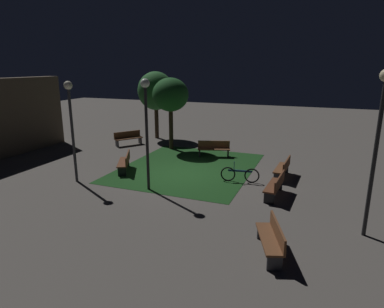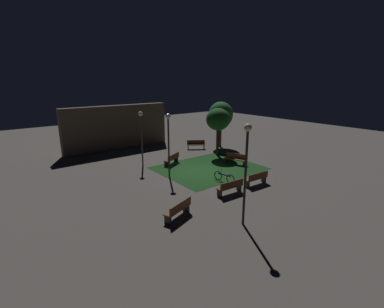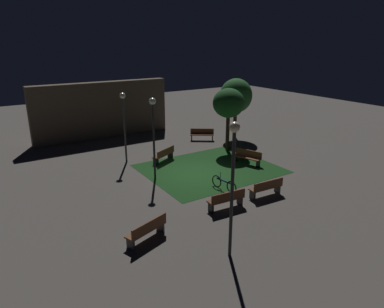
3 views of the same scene
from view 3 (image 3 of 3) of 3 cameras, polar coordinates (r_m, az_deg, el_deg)
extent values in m
plane|color=#56514C|center=(20.20, 0.71, -3.21)|extent=(60.00, 60.00, 0.00)
cube|color=#194219|center=(20.95, 2.94, -2.42)|extent=(7.65, 6.33, 0.01)
cube|color=brown|center=(16.11, 5.57, -7.37)|extent=(1.83, 0.59, 0.06)
cube|color=brown|center=(15.86, 6.02, -6.90)|extent=(1.80, 0.17, 0.40)
cube|color=black|center=(15.82, 3.12, -8.78)|extent=(0.10, 0.39, 0.42)
cube|color=black|center=(16.64, 7.84, -7.50)|extent=(0.10, 0.39, 0.42)
cube|color=brown|center=(17.63, 11.97, -5.37)|extent=(1.82, 0.57, 0.06)
cube|color=brown|center=(17.40, 12.48, -4.91)|extent=(1.80, 0.15, 0.40)
cube|color=#2D2D33|center=(17.24, 9.90, -6.66)|extent=(0.10, 0.39, 0.42)
cube|color=#2D2D33|center=(18.23, 13.83, -5.52)|extent=(0.10, 0.39, 0.42)
cube|color=brown|center=(21.81, 9.00, -0.55)|extent=(1.03, 1.86, 0.06)
cube|color=brown|center=(21.91, 9.31, 0.16)|extent=(0.63, 1.73, 0.40)
cube|color=black|center=(21.52, 10.81, -1.58)|extent=(0.39, 0.20, 0.42)
cube|color=black|center=(22.27, 7.20, -0.72)|extent=(0.39, 0.20, 0.42)
cube|color=brown|center=(26.75, 1.66, 3.20)|extent=(1.75, 1.42, 0.06)
cube|color=brown|center=(26.89, 1.67, 3.79)|extent=(1.51, 1.08, 0.40)
cube|color=#2D2D33|center=(26.82, 3.36, 2.69)|extent=(0.28, 0.36, 0.42)
cube|color=#2D2D33|center=(26.83, -0.06, 2.73)|extent=(0.28, 0.36, 0.42)
cube|color=brown|center=(13.78, -7.58, -12.19)|extent=(1.86, 1.04, 0.06)
cube|color=brown|center=(13.53, -6.99, -11.65)|extent=(1.72, 0.65, 0.40)
cube|color=#2D2D33|center=(13.45, -10.05, -14.35)|extent=(0.20, 0.39, 0.42)
cube|color=#2D2D33|center=(14.38, -5.22, -11.80)|extent=(0.20, 0.39, 0.42)
cube|color=brown|center=(22.14, -4.75, -0.09)|extent=(1.82, 1.24, 0.06)
cube|color=brown|center=(21.96, -4.32, 0.40)|extent=(1.63, 0.87, 0.40)
cube|color=black|center=(21.61, -5.95, -1.27)|extent=(0.25, 0.38, 0.42)
cube|color=black|center=(22.84, -3.59, -0.11)|extent=(0.25, 0.38, 0.42)
cylinder|color=#423021|center=(27.56, 7.06, 5.38)|extent=(0.28, 0.28, 2.63)
ellipsoid|color=#28662D|center=(27.19, 7.23, 9.48)|extent=(2.49, 2.49, 2.62)
cylinder|color=#38281C|center=(24.27, 5.88, 3.78)|extent=(0.26, 0.26, 2.73)
ellipsoid|color=#1E5623|center=(23.86, 6.03, 8.33)|extent=(2.16, 2.16, 2.00)
cylinder|color=black|center=(18.90, -6.28, 1.87)|extent=(0.12, 0.12, 4.20)
sphere|color=white|center=(18.39, -6.52, 8.61)|extent=(0.36, 0.36, 0.36)
cylinder|color=#333338|center=(21.90, -10.99, 3.74)|extent=(0.12, 0.12, 4.06)
sphere|color=#F2EDCC|center=(21.47, -11.34, 9.38)|extent=(0.36, 0.36, 0.36)
cylinder|color=black|center=(11.97, 6.56, -7.05)|extent=(0.12, 0.12, 4.60)
sphere|color=#F4E5B2|center=(11.15, 7.01, 4.42)|extent=(0.36, 0.36, 0.36)
torus|color=black|center=(17.66, 6.50, -5.45)|extent=(0.16, 0.66, 0.66)
torus|color=black|center=(18.32, 4.07, -4.48)|extent=(0.16, 0.66, 0.66)
cube|color=navy|center=(17.91, 5.28, -4.43)|extent=(0.20, 1.04, 0.08)
cylinder|color=navy|center=(18.00, 4.70, -3.54)|extent=(0.03, 0.03, 0.40)
cube|color=brown|center=(28.21, -14.53, 7.00)|extent=(10.65, 0.80, 4.34)
camera|label=1|loc=(10.73, -50.51, -1.38)|focal=31.16mm
camera|label=2|loc=(2.58, -109.28, -19.57)|focal=25.88mm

